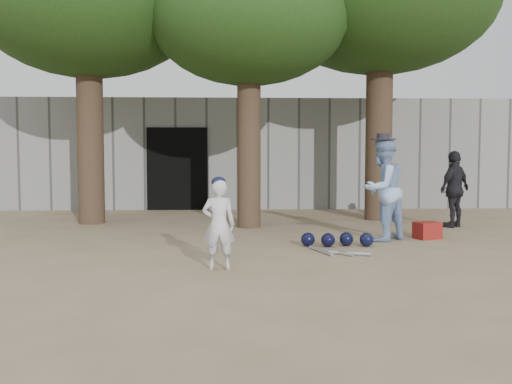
{
  "coord_description": "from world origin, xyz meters",
  "views": [
    {
      "loc": [
        0.22,
        -7.49,
        1.54
      ],
      "look_at": [
        0.6,
        1.0,
        0.95
      ],
      "focal_mm": 40.0,
      "sensor_mm": 36.0,
      "label": 1
    }
  ],
  "objects_px": {
    "spectator_blue": "(382,189)",
    "spectator_dark": "(455,189)",
    "boy_player": "(219,225)",
    "red_bag": "(427,230)"
  },
  "relations": [
    {
      "from": "spectator_dark",
      "to": "red_bag",
      "type": "height_order",
      "value": "spectator_dark"
    },
    {
      "from": "spectator_blue",
      "to": "red_bag",
      "type": "xyz_separation_m",
      "value": [
        0.86,
        0.15,
        -0.75
      ]
    },
    {
      "from": "boy_player",
      "to": "spectator_blue",
      "type": "height_order",
      "value": "spectator_blue"
    },
    {
      "from": "spectator_blue",
      "to": "spectator_dark",
      "type": "xyz_separation_m",
      "value": [
        1.96,
        1.7,
        -0.11
      ]
    },
    {
      "from": "spectator_blue",
      "to": "red_bag",
      "type": "distance_m",
      "value": 1.15
    },
    {
      "from": "spectator_dark",
      "to": "red_bag",
      "type": "relative_size",
      "value": 3.75
    },
    {
      "from": "spectator_blue",
      "to": "red_bag",
      "type": "height_order",
      "value": "spectator_blue"
    },
    {
      "from": "spectator_blue",
      "to": "spectator_dark",
      "type": "bearing_deg",
      "value": -175.3
    },
    {
      "from": "red_bag",
      "to": "boy_player",
      "type": "bearing_deg",
      "value": -145.79
    },
    {
      "from": "boy_player",
      "to": "red_bag",
      "type": "distance_m",
      "value": 4.45
    }
  ]
}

